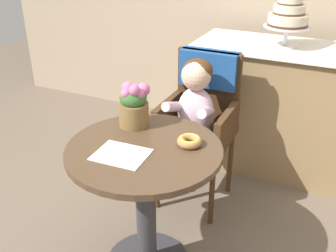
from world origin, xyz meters
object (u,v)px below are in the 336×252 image
at_px(donut_front, 189,141).
at_px(tiered_cake_stand, 288,16).
at_px(cafe_table, 145,185).
at_px(wicker_chair, 203,105).
at_px(seated_child, 193,109).
at_px(flower_vase, 134,104).

height_order(donut_front, tiered_cake_stand, tiered_cake_stand).
relative_size(cafe_table, wicker_chair, 0.75).
bearing_deg(cafe_table, donut_front, 30.82).
distance_m(wicker_chair, tiered_cake_stand, 0.81).
xyz_separation_m(seated_child, flower_vase, (-0.16, -0.40, 0.16)).
bearing_deg(tiered_cake_stand, donut_front, -98.83).
bearing_deg(wicker_chair, seated_child, -92.80).
xyz_separation_m(seated_child, tiered_cake_stand, (0.35, 0.73, 0.42)).
height_order(cafe_table, flower_vase, flower_vase).
xyz_separation_m(donut_front, tiered_cake_stand, (0.19, 1.19, 0.36)).
bearing_deg(cafe_table, wicker_chair, 89.05).
relative_size(cafe_table, flower_vase, 3.12).
height_order(cafe_table, wicker_chair, wicker_chair).
distance_m(wicker_chair, flower_vase, 0.61).
relative_size(seated_child, tiered_cake_stand, 2.23).
xyz_separation_m(seated_child, donut_front, (0.17, -0.47, 0.06)).
height_order(wicker_chair, flower_vase, wicker_chair).
distance_m(cafe_table, flower_vase, 0.40).
height_order(cafe_table, donut_front, donut_front).
distance_m(cafe_table, tiered_cake_stand, 1.47).
bearing_deg(wicker_chair, donut_front, -77.84).
bearing_deg(flower_vase, wicker_chair, 73.52).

